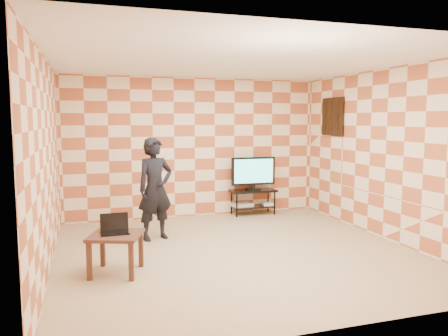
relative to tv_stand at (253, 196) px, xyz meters
The scene contains 14 objects.
floor 2.54m from the tv_stand, 116.65° to the right, with size 5.00×5.00×0.00m, color tan.
wall_back 1.52m from the tv_stand, 167.46° to the left, with size 5.00×0.02×2.70m, color beige.
wall_front 4.98m from the tv_stand, 103.37° to the right, with size 5.00×0.02×2.70m, color beige.
wall_left 4.38m from the tv_stand, 148.21° to the right, with size 0.02×5.00×2.70m, color beige.
wall_right 2.81m from the tv_stand, 58.62° to the right, with size 0.02×5.00×2.70m, color beige.
ceiling 3.43m from the tv_stand, 116.65° to the right, with size 5.00×5.00×0.02m, color white.
wall_art 2.19m from the tv_stand, 27.52° to the right, with size 0.04×0.72×0.72m.
tv_stand is the anchor object (origin of this frame).
tv 0.50m from the tv_stand, 87.94° to the right, with size 0.90×0.18×0.65m.
dvd_player 0.27m from the tv_stand, behind, with size 0.39×0.28×0.07m, color #B5B6B8.
game_console 0.36m from the tv_stand, ahead, with size 0.24×0.17×0.05m, color silver.
side_table 3.89m from the tv_stand, 136.95° to the right, with size 0.77×0.77×0.50m.
laptop 3.86m from the tv_stand, 137.65° to the right, with size 0.35×0.27×0.23m.
person 2.51m from the tv_stand, 149.91° to the right, with size 0.59×0.39×1.62m, color black.
Camera 1 is at (-2.01, -5.80, 1.89)m, focal length 35.00 mm.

